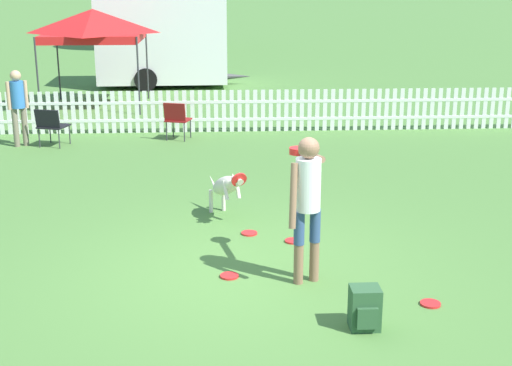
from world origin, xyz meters
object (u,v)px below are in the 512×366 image
at_px(leaping_dog, 226,186).
at_px(canopy_tent_main, 93,25).
at_px(frisbee_near_handler, 249,233).
at_px(backpack_on_grass, 365,308).
at_px(frisbee_near_dog, 293,241).
at_px(spectator_standing, 18,101).
at_px(folding_chair_center, 177,118).
at_px(equipment_trailer, 163,40).
at_px(frisbee_midfield, 229,276).
at_px(folding_chair_blue_left, 51,124).
at_px(handler_person, 307,192).
at_px(frisbee_far_scatter, 430,304).

relative_size(leaping_dog, canopy_tent_main, 0.46).
relative_size(frisbee_near_handler, backpack_on_grass, 0.50).
xyz_separation_m(frisbee_near_handler, frisbee_near_dog, (0.55, -0.32, 0.00)).
distance_m(frisbee_near_handler, spectator_standing, 6.99).
bearing_deg(spectator_standing, leaping_dog, 103.37).
bearing_deg(folding_chair_center, equipment_trailer, -66.89).
bearing_deg(frisbee_midfield, folding_chair_blue_left, 117.02).
height_order(folding_chair_blue_left, folding_chair_center, folding_chair_center).
relative_size(handler_person, leaping_dog, 1.43).
relative_size(spectator_standing, equipment_trailer, 0.32).
distance_m(folding_chair_center, canopy_tent_main, 4.98).
height_order(handler_person, equipment_trailer, equipment_trailer).
height_order(backpack_on_grass, spectator_standing, spectator_standing).
distance_m(canopy_tent_main, spectator_standing, 4.71).
bearing_deg(folding_chair_blue_left, frisbee_far_scatter, 142.83).
xyz_separation_m(frisbee_far_scatter, equipment_trailer, (-3.81, 15.85, 1.39)).
xyz_separation_m(frisbee_near_handler, frisbee_far_scatter, (1.79, -2.24, 0.00)).
bearing_deg(handler_person, folding_chair_blue_left, 100.98).
distance_m(frisbee_far_scatter, folding_chair_center, 8.56).
height_order(folding_chair_blue_left, spectator_standing, spectator_standing).
height_order(frisbee_near_dog, frisbee_midfield, same).
relative_size(folding_chair_blue_left, spectator_standing, 0.51).
relative_size(frisbee_near_dog, frisbee_far_scatter, 1.00).
xyz_separation_m(leaping_dog, folding_chair_blue_left, (-3.42, 4.65, -0.02)).
distance_m(frisbee_midfield, backpack_on_grass, 1.85).
bearing_deg(handler_person, spectator_standing, 104.32).
bearing_deg(frisbee_far_scatter, frisbee_near_dog, 122.88).
height_order(frisbee_far_scatter, folding_chair_center, folding_chair_center).
xyz_separation_m(frisbee_near_dog, equipment_trailer, (-2.57, 13.93, 1.39)).
xyz_separation_m(backpack_on_grass, folding_chair_center, (-2.22, 8.46, 0.27)).
height_order(leaping_dog, frisbee_midfield, leaping_dog).
bearing_deg(equipment_trailer, frisbee_far_scatter, -77.71).
xyz_separation_m(frisbee_far_scatter, canopy_tent_main, (-5.30, 12.11, 2.10)).
bearing_deg(frisbee_far_scatter, backpack_on_grass, -149.71).
bearing_deg(leaping_dog, handler_person, 90.22).
height_order(backpack_on_grass, folding_chair_center, folding_chair_center).
bearing_deg(frisbee_near_dog, backpack_on_grass, -79.57).
bearing_deg(canopy_tent_main, frisbee_far_scatter, -66.37).
height_order(canopy_tent_main, spectator_standing, canopy_tent_main).
distance_m(handler_person, backpack_on_grass, 1.50).
distance_m(handler_person, folding_chair_center, 7.53).
distance_m(frisbee_midfield, canopy_tent_main, 11.90).
bearing_deg(frisbee_near_dog, frisbee_midfield, -128.40).
bearing_deg(backpack_on_grass, frisbee_near_dog, 100.43).
distance_m(frisbee_near_handler, backpack_on_grass, 2.89).
bearing_deg(handler_person, frisbee_far_scatter, -50.70).
relative_size(frisbee_midfield, folding_chair_blue_left, 0.27).
bearing_deg(frisbee_near_dog, canopy_tent_main, 111.72).
bearing_deg(canopy_tent_main, leaping_dog, -70.78).
bearing_deg(folding_chair_center, spectator_standing, 24.00).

